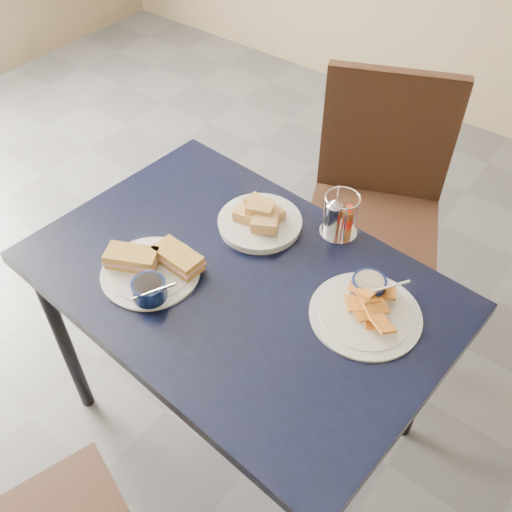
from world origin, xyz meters
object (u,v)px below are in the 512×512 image
Objects in this scene: sandwich_plate at (152,269)px; condiment_caddy at (339,217)px; chair_far at (387,195)px; plantain_plate at (367,305)px; dining_table at (239,295)px; bread_basket at (260,220)px.

condiment_caddy reaches higher than sandwich_plate.
plantain_plate is at bearing -68.69° from chair_far.
sandwich_plate is at bearing -154.82° from plantain_plate.
dining_table is 8.76× the size of condiment_caddy.
condiment_caddy is (0.04, -0.45, 0.24)m from chair_far.
sandwich_plate is at bearing -145.37° from dining_table.
sandwich_plate is 0.58m from plantain_plate.
sandwich_plate is (-0.19, -0.13, 0.10)m from dining_table.
plantain_plate is at bearing -12.14° from bread_basket.
sandwich_plate and plantain_plate have the same top height.
sandwich_plate is 0.55m from condiment_caddy.
sandwich_plate reaches higher than dining_table.
bread_basket is (-0.15, -0.57, 0.21)m from chair_far.
sandwich_plate reaches higher than bread_basket.
chair_far is 0.96m from sandwich_plate.
chair_far is 7.30× the size of condiment_caddy.
dining_table is at bearing -161.06° from plantain_plate.
bread_basket is 1.79× the size of condiment_caddy.
dining_table is 0.24m from bread_basket.
chair_far is 4.07× the size of bread_basket.
chair_far is 0.51m from condiment_caddy.
chair_far is 0.73m from plantain_plate.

